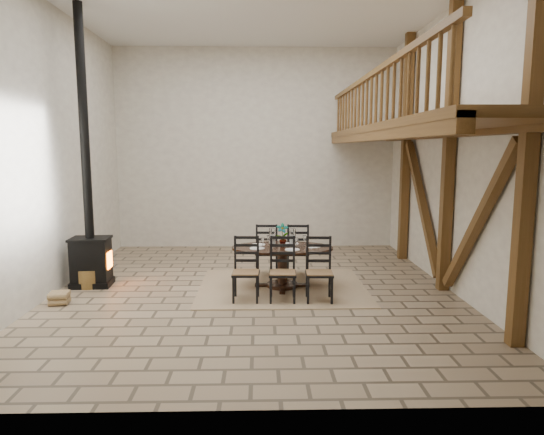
{
  "coord_description": "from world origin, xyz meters",
  "views": [
    {
      "loc": [
        0.11,
        -8.38,
        2.51
      ],
      "look_at": [
        0.32,
        0.4,
        1.26
      ],
      "focal_mm": 32.0,
      "sensor_mm": 36.0,
      "label": 1
    }
  ],
  "objects_px": {
    "log_basket": "(91,276)",
    "wood_stove": "(89,226)",
    "log_stack": "(59,298)",
    "dining_table": "(282,267)"
  },
  "relations": [
    {
      "from": "log_basket",
      "to": "wood_stove",
      "type": "bearing_deg",
      "value": 62.36
    },
    {
      "from": "dining_table",
      "to": "wood_stove",
      "type": "xyz_separation_m",
      "value": [
        -3.5,
        0.31,
        0.7
      ]
    },
    {
      "from": "wood_stove",
      "to": "log_basket",
      "type": "xyz_separation_m",
      "value": [
        -0.02,
        -0.03,
        -0.93
      ]
    },
    {
      "from": "dining_table",
      "to": "log_basket",
      "type": "relative_size",
      "value": 4.05
    },
    {
      "from": "dining_table",
      "to": "log_stack",
      "type": "relative_size",
      "value": 6.15
    },
    {
      "from": "dining_table",
      "to": "log_stack",
      "type": "xyz_separation_m",
      "value": [
        -3.67,
        -0.75,
        -0.31
      ]
    },
    {
      "from": "log_stack",
      "to": "dining_table",
      "type": "bearing_deg",
      "value": 11.48
    },
    {
      "from": "log_basket",
      "to": "dining_table",
      "type": "bearing_deg",
      "value": -4.49
    },
    {
      "from": "dining_table",
      "to": "log_basket",
      "type": "distance_m",
      "value": 3.53
    },
    {
      "from": "dining_table",
      "to": "wood_stove",
      "type": "relative_size",
      "value": 0.42
    }
  ]
}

